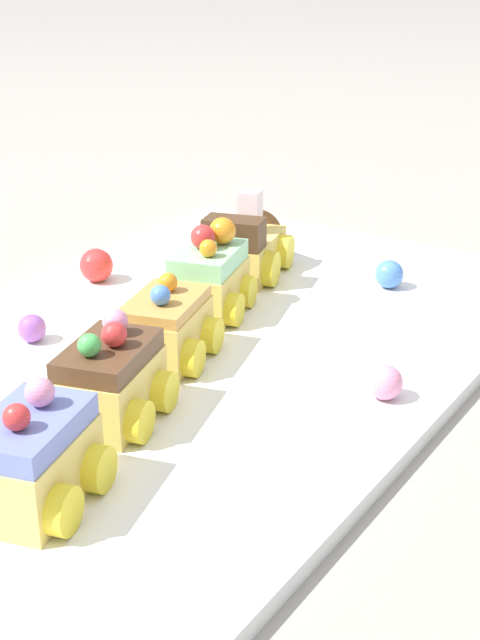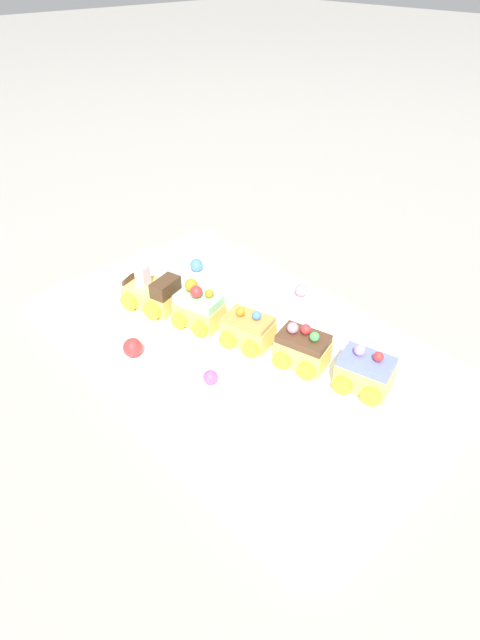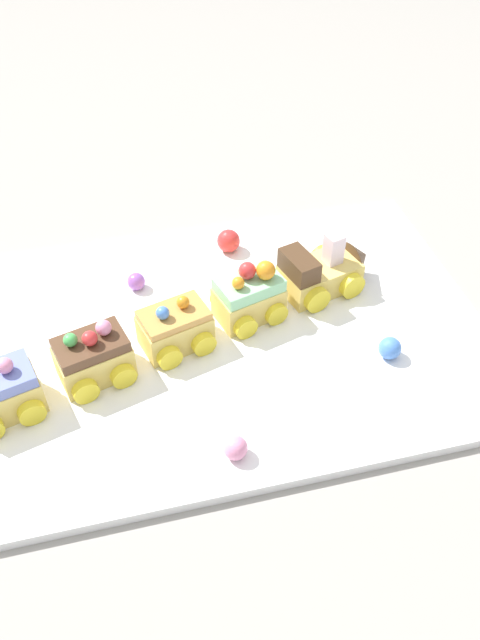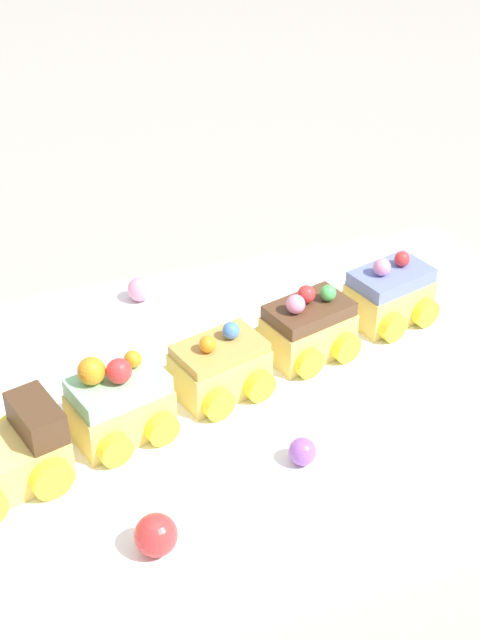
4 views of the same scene
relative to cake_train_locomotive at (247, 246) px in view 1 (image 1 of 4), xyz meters
The scene contains 11 objects.
ground_plane 0.19m from the cake_train_locomotive, 164.36° to the right, with size 10.00×10.00×0.00m, color gray.
display_board 0.19m from the cake_train_locomotive, 164.36° to the right, with size 0.68×0.41×0.01m, color white.
cake_train_locomotive is the anchor object (origin of this frame).
cake_car_mint 0.11m from the cake_train_locomotive, 164.02° to the right, with size 0.09×0.08×0.08m.
cake_car_caramel 0.20m from the cake_train_locomotive, 164.14° to the right, with size 0.09×0.08×0.06m.
cake_car_chocolate 0.30m from the cake_train_locomotive, 164.14° to the right, with size 0.09×0.08×0.07m.
cake_car_blueberry 0.39m from the cake_train_locomotive, 164.13° to the right, with size 0.09×0.08×0.07m.
gumball_red 0.14m from the cake_train_locomotive, 135.46° to the left, with size 0.03×0.03×0.03m, color red.
gumball_pink 0.27m from the cake_train_locomotive, 127.20° to the right, with size 0.02×0.02×0.02m, color pink.
gumball_purple 0.23m from the cake_train_locomotive, 167.74° to the left, with size 0.02×0.02×0.02m, color #9956C6.
gumball_blue 0.13m from the cake_train_locomotive, 76.75° to the right, with size 0.03×0.03×0.03m, color #4C84E0.
Camera 1 is at (-0.48, -0.38, 0.29)m, focal length 50.00 mm.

